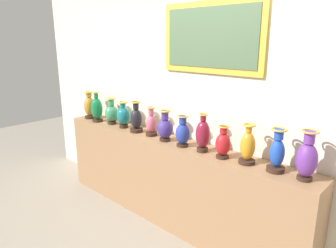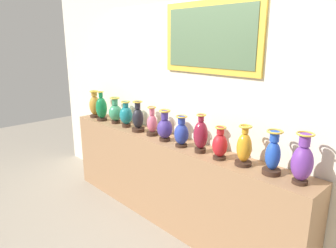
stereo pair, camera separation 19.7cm
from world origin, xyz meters
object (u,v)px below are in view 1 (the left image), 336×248
object	(u,v)px
vase_burgundy	(203,135)
vase_emerald	(97,109)
vase_rose	(151,124)
vase_jade	(112,113)
vase_onyx	(136,119)
vase_cobalt	(183,133)
vase_amber	(248,147)
vase_ochre	(89,106)
vase_indigo	(165,128)
vase_violet	(307,158)
vase_sapphire	(277,153)
vase_crimson	(223,144)
vase_teal	(123,116)

from	to	relation	value
vase_burgundy	vase_emerald	bearing A→B (deg)	-179.20
vase_rose	vase_jade	bearing A→B (deg)	179.84
vase_onyx	vase_burgundy	bearing A→B (deg)	-0.47
vase_cobalt	vase_amber	distance (m)	0.73
vase_ochre	vase_jade	world-z (taller)	vase_ochre
vase_emerald	vase_burgundy	xyz separation A→B (m)	(1.77, 0.02, 0.00)
vase_indigo	vase_violet	distance (m)	1.50
vase_cobalt	vase_sapphire	distance (m)	1.00
vase_onyx	vase_rose	bearing A→B (deg)	4.57
vase_onyx	vase_violet	distance (m)	2.00
vase_crimson	vase_onyx	bearing A→B (deg)	179.23
vase_jade	vase_crimson	size ratio (longest dim) A/B	1.11
vase_cobalt	vase_ochre	bearing A→B (deg)	179.21
vase_violet	vase_amber	bearing A→B (deg)	-179.40
vase_amber	vase_sapphire	xyz separation A→B (m)	(0.27, 0.01, 0.00)
vase_emerald	vase_onyx	bearing A→B (deg)	2.45
vase_onyx	vase_ochre	bearing A→B (deg)	179.82
vase_crimson	vase_amber	distance (m)	0.24
vase_onyx	vase_amber	size ratio (longest dim) A/B	1.02
vase_burgundy	vase_amber	size ratio (longest dim) A/B	1.06
vase_emerald	vase_ochre	bearing A→B (deg)	171.33
vase_jade	vase_rose	xyz separation A→B (m)	(0.75, -0.00, -0.01)
vase_amber	vase_violet	xyz separation A→B (m)	(0.51, 0.01, 0.02)
vase_ochre	vase_burgundy	bearing A→B (deg)	-0.32
vase_indigo	vase_crimson	world-z (taller)	vase_indigo
vase_rose	vase_crimson	size ratio (longest dim) A/B	1.08
vase_onyx	vase_indigo	bearing A→B (deg)	-1.66
vase_crimson	vase_burgundy	bearing A→B (deg)	177.98
vase_amber	vase_jade	bearing A→B (deg)	179.94
vase_sapphire	vase_ochre	bearing A→B (deg)	-179.51
vase_teal	vase_violet	distance (m)	2.26
vase_sapphire	vase_teal	bearing A→B (deg)	-179.63
vase_onyx	vase_crimson	size ratio (longest dim) A/B	1.19
vase_cobalt	vase_violet	xyz separation A→B (m)	(1.24, 0.05, 0.04)
vase_burgundy	vase_rose	bearing A→B (deg)	177.94
vase_amber	vase_sapphire	distance (m)	0.27
vase_ochre	vase_onyx	bearing A→B (deg)	-0.18
vase_sapphire	vase_violet	world-z (taller)	vase_violet
vase_teal	vase_amber	size ratio (longest dim) A/B	0.91
vase_burgundy	vase_violet	xyz separation A→B (m)	(0.99, 0.03, 0.00)
vase_jade	vase_crimson	world-z (taller)	vase_jade
vase_sapphire	vase_violet	size ratio (longest dim) A/B	0.92
vase_emerald	vase_cobalt	distance (m)	1.52
vase_violet	vase_cobalt	bearing A→B (deg)	-177.90
vase_teal	vase_indigo	size ratio (longest dim) A/B	0.96
vase_jade	vase_amber	world-z (taller)	vase_amber
vase_onyx	vase_indigo	size ratio (longest dim) A/B	1.07
vase_ochre	vase_onyx	xyz separation A→B (m)	(1.00, -0.00, -0.02)
vase_crimson	vase_violet	size ratio (longest dim) A/B	0.77
vase_ochre	vase_crimson	distance (m)	2.25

